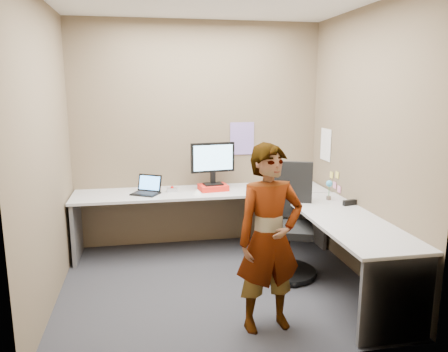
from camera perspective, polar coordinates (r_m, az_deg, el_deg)
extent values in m
plane|color=#242429|center=(4.47, -1.07, -14.01)|extent=(3.00, 3.00, 0.00)
plane|color=brown|center=(5.35, -3.43, 5.34)|extent=(3.00, 0.00, 3.00)
plane|color=brown|center=(4.56, 17.82, 3.70)|extent=(0.00, 2.70, 2.70)
plane|color=brown|center=(4.11, -22.28, 2.57)|extent=(0.00, 2.70, 2.70)
cube|color=#B7B7B7|center=(5.14, -2.89, -2.10)|extent=(2.96, 0.65, 0.03)
cube|color=#B7B7B7|center=(4.27, 15.48, -5.43)|extent=(0.65, 1.91, 0.03)
cube|color=#59595B|center=(5.26, -18.70, -6.54)|extent=(0.04, 0.60, 0.70)
cube|color=#59595B|center=(5.61, 11.95, -5.04)|extent=(0.04, 0.60, 0.70)
cube|color=#59595B|center=(3.66, 21.60, -14.95)|extent=(0.60, 0.04, 0.70)
cube|color=red|center=(5.16, -1.42, -1.50)|extent=(0.36, 0.28, 0.07)
cube|color=black|center=(5.15, -1.42, -1.05)|extent=(0.24, 0.18, 0.02)
cube|color=black|center=(5.16, -1.46, -0.20)|extent=(0.06, 0.05, 0.13)
cube|color=black|center=(5.11, -1.48, 2.43)|extent=(0.52, 0.11, 0.35)
cube|color=#89C7ED|center=(5.09, -1.41, 2.40)|extent=(0.47, 0.07, 0.29)
cube|color=black|center=(5.04, -10.23, -2.30)|extent=(0.36, 0.33, 0.02)
cube|color=black|center=(5.10, -9.67, -0.88)|extent=(0.28, 0.20, 0.19)
cube|color=#4E9EF9|center=(5.10, -9.67, -0.88)|extent=(0.24, 0.17, 0.16)
cube|color=#B7B7BC|center=(5.12, -6.80, -1.79)|extent=(0.12, 0.08, 0.04)
sphere|color=red|center=(5.11, -6.80, -1.49)|extent=(0.04, 0.04, 0.04)
cone|color=white|center=(4.96, -3.50, -2.09)|extent=(0.10, 0.10, 0.06)
cube|color=black|center=(4.70, 16.09, -3.36)|extent=(0.16, 0.07, 0.05)
cylinder|color=brown|center=(4.86, 13.50, -2.80)|extent=(0.05, 0.05, 0.04)
cylinder|color=#338C3F|center=(4.84, 13.56, -1.77)|extent=(0.01, 0.01, 0.14)
sphere|color=#3EA6DC|center=(4.83, 13.59, -0.96)|extent=(0.07, 0.07, 0.07)
cube|color=#846BB7|center=(5.44, 2.37, 4.92)|extent=(0.30, 0.01, 0.40)
cube|color=white|center=(5.37, 13.15, 4.01)|extent=(0.01, 0.28, 0.38)
cube|color=#F2E059|center=(5.11, 14.55, 0.14)|extent=(0.01, 0.07, 0.07)
cube|color=pink|center=(5.18, 14.25, -1.17)|extent=(0.01, 0.07, 0.07)
cube|color=pink|center=(5.08, 14.80, -1.68)|extent=(0.01, 0.07, 0.07)
cube|color=#F2E059|center=(5.25, 13.85, 0.14)|extent=(0.01, 0.07, 0.07)
cylinder|color=black|center=(4.69, 8.15, -12.26)|extent=(0.61, 0.61, 0.04)
cylinder|color=black|center=(4.60, 8.24, -9.54)|extent=(0.07, 0.07, 0.43)
cube|color=black|center=(4.53, 8.32, -6.85)|extent=(0.64, 0.64, 0.08)
cube|color=black|center=(4.66, 8.50, -1.74)|extent=(0.47, 0.21, 0.60)
cube|color=black|center=(4.48, 4.91, -4.48)|extent=(0.15, 0.32, 0.03)
cube|color=black|center=(4.48, 11.87, -4.71)|extent=(0.15, 0.32, 0.03)
imported|color=#999399|center=(3.50, 5.96, -8.14)|extent=(0.60, 0.43, 1.51)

